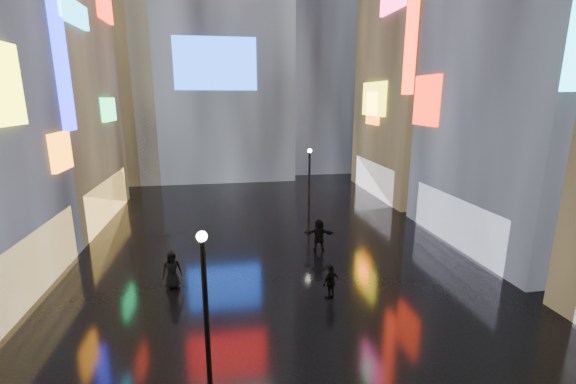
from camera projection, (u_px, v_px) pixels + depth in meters
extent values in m
plane|color=black|center=(267.00, 238.00, 24.65)|extent=(140.00, 140.00, 0.00)
cube|color=#FFC659|center=(30.00, 269.00, 16.76)|extent=(0.20, 10.00, 3.00)
cube|color=orange|center=(61.00, 152.00, 19.85)|extent=(0.25, 2.24, 1.94)
cube|color=#121EEA|center=(60.00, 54.00, 20.28)|extent=(0.25, 1.40, 8.00)
cube|color=black|center=(12.00, 63.00, 25.20)|extent=(10.00, 12.00, 22.00)
cube|color=#FFC659|center=(108.00, 199.00, 28.25)|extent=(0.20, 10.00, 3.00)
cube|color=#17D35F|center=(109.00, 110.00, 28.51)|extent=(0.25, 3.00, 1.71)
cube|color=#17ACDE|center=(72.00, 11.00, 22.16)|extent=(0.25, 4.84, 1.37)
cube|color=red|center=(105.00, 7.00, 28.55)|extent=(0.25, 3.32, 1.94)
cube|color=white|center=(455.00, 222.00, 23.21)|extent=(0.20, 9.00, 3.00)
cube|color=red|center=(427.00, 101.00, 25.44)|extent=(0.25, 2.99, 3.26)
cube|color=red|center=(412.00, 21.00, 26.90)|extent=(0.25, 1.40, 10.00)
cube|color=black|center=(435.00, 36.00, 33.47)|extent=(10.00, 12.00, 28.00)
cube|color=white|center=(374.00, 178.00, 35.66)|extent=(0.20, 9.00, 3.00)
cube|color=yellow|center=(374.00, 99.00, 34.23)|extent=(0.25, 4.92, 2.91)
cube|color=orange|center=(373.00, 108.00, 34.53)|extent=(0.25, 2.63, 2.87)
cube|color=#194CFF|center=(215.00, 64.00, 37.50)|extent=(8.00, 0.20, 5.00)
cube|color=black|center=(314.00, 28.00, 46.95)|extent=(12.00, 12.00, 34.00)
cube|color=black|center=(109.00, 56.00, 40.37)|extent=(10.00, 10.00, 26.00)
cylinder|color=black|center=(206.00, 319.00, 11.20)|extent=(0.16, 0.16, 5.00)
sphere|color=white|center=(202.00, 236.00, 10.59)|extent=(0.30, 0.30, 0.30)
cylinder|color=black|center=(309.00, 185.00, 28.35)|extent=(0.16, 0.16, 5.00)
sphere|color=white|center=(310.00, 151.00, 27.75)|extent=(0.30, 0.30, 0.30)
imported|color=black|center=(331.00, 282.00, 17.09)|extent=(1.01, 0.83, 1.61)
imported|color=black|center=(172.00, 270.00, 18.03)|extent=(1.04, 0.84, 1.84)
imported|color=black|center=(319.00, 235.00, 22.47)|extent=(1.87, 0.92, 1.93)
imported|color=black|center=(170.00, 242.00, 17.71)|extent=(1.08, 1.10, 0.89)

